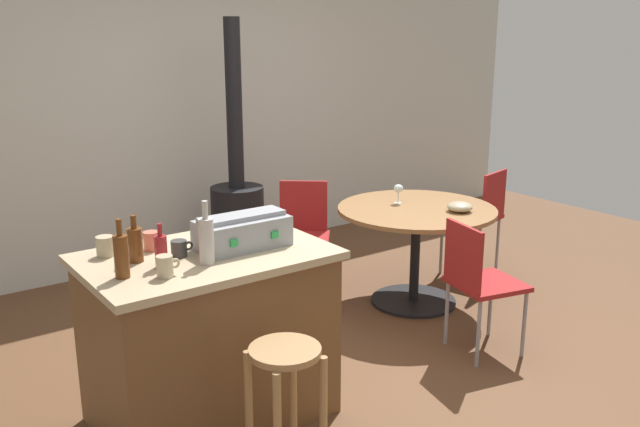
{
  "coord_description": "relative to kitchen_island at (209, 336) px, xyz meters",
  "views": [
    {
      "loc": [
        -2.47,
        -3.06,
        1.98
      ],
      "look_at": [
        -0.08,
        0.23,
        0.88
      ],
      "focal_mm": 38.3,
      "sensor_mm": 36.0,
      "label": 1
    }
  ],
  "objects": [
    {
      "name": "ground_plane",
      "position": [
        1.04,
        0.13,
        -0.46
      ],
      "size": [
        8.8,
        8.8,
        0.0
      ],
      "primitive_type": "plane",
      "color": "brown"
    },
    {
      "name": "back_wall",
      "position": [
        1.04,
        2.53,
        0.89
      ],
      "size": [
        8.0,
        0.1,
        2.7
      ],
      "primitive_type": "cube",
      "color": "beige",
      "rests_on": "ground_plane"
    },
    {
      "name": "kitchen_island",
      "position": [
        0.0,
        0.0,
        0.0
      ],
      "size": [
        1.2,
        0.8,
        0.91
      ],
      "color": "brown",
      "rests_on": "ground_plane"
    },
    {
      "name": "wooden_stool",
      "position": [
        0.02,
        -0.68,
        0.02
      ],
      "size": [
        0.32,
        0.32,
        0.66
      ],
      "color": "#A37A4C",
      "rests_on": "ground_plane"
    },
    {
      "name": "dining_table",
      "position": [
        1.94,
        0.51,
        0.11
      ],
      "size": [
        1.15,
        1.15,
        0.73
      ],
      "color": "black",
      "rests_on": "ground_plane"
    },
    {
      "name": "folding_chair_near",
      "position": [
        1.33,
        1.09,
        0.07
      ],
      "size": [
        0.56,
        0.56,
        0.88
      ],
      "color": "maroon",
      "rests_on": "ground_plane"
    },
    {
      "name": "folding_chair_far",
      "position": [
        1.68,
        -0.31,
        0.04
      ],
      "size": [
        0.48,
        0.48,
        0.85
      ],
      "color": "maroon",
      "rests_on": "ground_plane"
    },
    {
      "name": "folding_chair_left",
      "position": [
        2.79,
        0.65,
        0.07
      ],
      "size": [
        0.49,
        0.49,
        0.88
      ],
      "color": "maroon",
      "rests_on": "ground_plane"
    },
    {
      "name": "wood_stove",
      "position": [
        1.24,
        1.91,
        0.06
      ],
      "size": [
        0.44,
        0.45,
        2.08
      ],
      "color": "black",
      "rests_on": "ground_plane"
    },
    {
      "name": "toolbox",
      "position": [
        0.19,
        -0.03,
        0.53
      ],
      "size": [
        0.46,
        0.24,
        0.18
      ],
      "color": "gray",
      "rests_on": "kitchen_island"
    },
    {
      "name": "bottle_0",
      "position": [
        -0.07,
        -0.15,
        0.57
      ],
      "size": [
        0.07,
        0.07,
        0.31
      ],
      "color": "#B7B2AD",
      "rests_on": "kitchen_island"
    },
    {
      "name": "bottle_1",
      "position": [
        -0.33,
        0.08,
        0.54
      ],
      "size": [
        0.07,
        0.07,
        0.23
      ],
      "color": "#603314",
      "rests_on": "kitchen_island"
    },
    {
      "name": "bottle_2",
      "position": [
        -0.26,
        -0.07,
        0.53
      ],
      "size": [
        0.06,
        0.06,
        0.21
      ],
      "color": "maroon",
      "rests_on": "kitchen_island"
    },
    {
      "name": "bottle_3",
      "position": [
        -0.46,
        -0.09,
        0.56
      ],
      "size": [
        0.07,
        0.07,
        0.27
      ],
      "color": "#603314",
      "rests_on": "kitchen_island"
    },
    {
      "name": "cup_0",
      "position": [
        -0.19,
        0.2,
        0.5
      ],
      "size": [
        0.11,
        0.08,
        0.1
      ],
      "color": "#DB6651",
      "rests_on": "kitchen_island"
    },
    {
      "name": "cup_1",
      "position": [
        -0.41,
        0.24,
        0.5
      ],
      "size": [
        0.12,
        0.09,
        0.1
      ],
      "color": "tan",
      "rests_on": "kitchen_island"
    },
    {
      "name": "cup_2",
      "position": [
        -0.13,
        0.03,
        0.49
      ],
      "size": [
        0.11,
        0.08,
        0.08
      ],
      "color": "#383838",
      "rests_on": "kitchen_island"
    },
    {
      "name": "cup_3",
      "position": [
        -0.3,
        -0.2,
        0.5
      ],
      "size": [
        0.11,
        0.07,
        0.1
      ],
      "color": "tan",
      "rests_on": "kitchen_island"
    },
    {
      "name": "wine_glass",
      "position": [
        1.92,
        0.69,
        0.38
      ],
      "size": [
        0.07,
        0.07,
        0.14
      ],
      "color": "silver",
      "rests_on": "dining_table"
    },
    {
      "name": "serving_bowl",
      "position": [
        2.11,
        0.25,
        0.31
      ],
      "size": [
        0.18,
        0.18,
        0.07
      ],
      "primitive_type": "ellipsoid",
      "color": "tan",
      "rests_on": "dining_table"
    }
  ]
}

